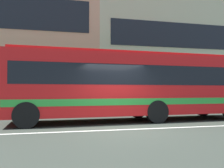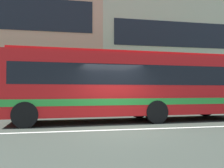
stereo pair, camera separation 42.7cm
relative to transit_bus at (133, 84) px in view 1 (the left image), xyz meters
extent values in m
plane|color=#323830|center=(-1.13, -2.45, -1.74)|extent=(160.00, 160.00, 0.00)
cube|color=silver|center=(-1.13, -2.45, -1.74)|extent=(60.00, 0.16, 0.01)
cube|color=#1F621F|center=(-0.53, 3.79, -1.28)|extent=(23.84, 1.10, 0.94)
cube|color=#BBB796|center=(10.42, 13.00, 3.46)|extent=(21.48, 11.84, 10.40)
cube|color=black|center=(10.42, 7.05, 4.29)|extent=(19.76, 0.04, 2.08)
cube|color=red|center=(0.00, 0.00, -0.05)|extent=(11.50, 2.98, 2.69)
cube|color=black|center=(0.00, 0.00, 0.36)|extent=(10.82, 2.97, 0.86)
cube|color=green|center=(0.00, 0.00, -0.79)|extent=(11.27, 2.99, 0.28)
cube|color=red|center=(0.00, 0.00, 1.36)|extent=(11.03, 2.56, 0.12)
cube|color=black|center=(-5.70, -0.26, 0.36)|extent=(0.12, 2.06, 0.95)
cylinder|color=black|center=(-4.64, -1.34, -1.24)|extent=(1.01, 0.33, 1.00)
cylinder|color=black|center=(-4.75, 0.91, -1.24)|extent=(1.01, 0.33, 1.00)
cylinder|color=black|center=(0.76, -1.10, -1.24)|extent=(1.01, 0.33, 1.00)
cylinder|color=black|center=(0.65, 1.16, -1.24)|extent=(1.01, 0.33, 1.00)
cylinder|color=black|center=(4.64, 1.34, -1.24)|extent=(1.01, 0.33, 1.00)
camera|label=1|loc=(-3.55, -10.86, -0.33)|focal=38.40mm
camera|label=2|loc=(-3.13, -10.95, -0.33)|focal=38.40mm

